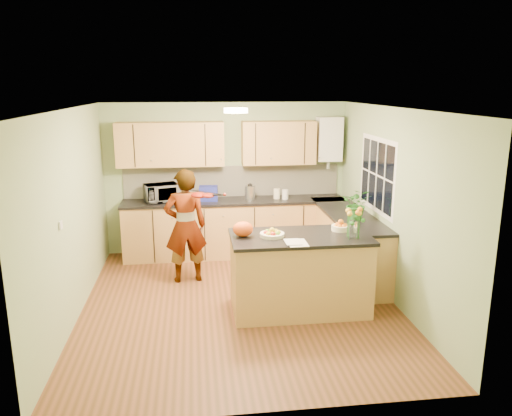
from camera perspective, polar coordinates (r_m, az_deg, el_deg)
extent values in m
plane|color=#553518|center=(6.62, -1.88, -10.84)|extent=(4.50, 4.50, 0.00)
cube|color=white|center=(6.02, -2.07, 11.32)|extent=(4.00, 4.50, 0.02)
cube|color=#90AB7A|center=(8.40, -3.39, 3.44)|extent=(4.00, 0.02, 2.50)
cube|color=#90AB7A|center=(4.07, 0.97, -7.99)|extent=(4.00, 0.02, 2.50)
cube|color=#90AB7A|center=(6.35, -20.25, -0.83)|extent=(0.02, 4.50, 2.50)
cube|color=#90AB7A|center=(6.68, 15.36, 0.24)|extent=(0.02, 4.50, 2.50)
cube|color=tan|center=(8.30, -2.48, -2.36)|extent=(3.60, 0.60, 0.90)
cube|color=black|center=(8.17, -2.51, 0.79)|extent=(3.64, 0.62, 0.04)
cube|color=tan|center=(7.56, 10.44, -4.21)|extent=(0.60, 2.20, 0.90)
cube|color=black|center=(7.43, 10.52, -0.76)|extent=(0.62, 2.24, 0.04)
cube|color=beige|center=(8.40, -2.70, 3.10)|extent=(3.60, 0.02, 0.52)
cube|color=tan|center=(8.13, -9.76, 7.19)|extent=(1.70, 0.34, 0.70)
cube|color=tan|center=(8.24, 2.59, 7.47)|extent=(1.20, 0.34, 0.70)
cube|color=white|center=(8.43, 8.34, 7.82)|extent=(0.40, 0.30, 0.72)
cylinder|color=silver|center=(8.48, 8.24, 5.13)|extent=(0.06, 0.06, 0.20)
cube|color=white|center=(7.17, 13.66, 3.70)|extent=(0.01, 1.30, 1.05)
cube|color=black|center=(7.17, 13.63, 3.70)|extent=(0.01, 1.18, 0.92)
cube|color=white|center=(5.77, -21.43, -1.84)|extent=(0.02, 0.09, 0.09)
cylinder|color=#FFEABF|center=(6.32, -2.32, 11.07)|extent=(0.30, 0.30, 0.06)
cylinder|color=white|center=(6.32, -2.32, 11.34)|extent=(0.10, 0.10, 0.02)
cube|color=tan|center=(6.30, 4.99, -7.59)|extent=(1.67, 0.83, 0.94)
cube|color=black|center=(6.14, 5.09, -3.33)|extent=(1.71, 0.88, 0.04)
cylinder|color=#F9EFC7|center=(6.06, 1.85, -3.07)|extent=(0.30, 0.30, 0.04)
cylinder|color=#F9EFC7|center=(6.40, 9.64, -2.25)|extent=(0.23, 0.23, 0.07)
cylinder|color=silver|center=(6.09, 11.00, -2.43)|extent=(0.11, 0.11, 0.21)
ellipsoid|color=#EA4E13|center=(6.05, -1.50, -2.42)|extent=(0.30, 0.28, 0.19)
cube|color=silver|center=(5.83, 4.75, -3.98)|extent=(0.22, 0.30, 0.01)
imported|color=#DEA387|center=(7.15, -8.06, -2.06)|extent=(0.65, 0.47, 1.64)
imported|color=white|center=(8.17, -10.76, 1.72)|extent=(0.60, 0.49, 0.29)
cube|color=navy|center=(8.14, -5.45, 1.68)|extent=(0.31, 0.24, 0.24)
cylinder|color=silver|center=(8.15, -0.69, 1.75)|extent=(0.17, 0.17, 0.23)
sphere|color=black|center=(8.12, -0.70, 2.83)|extent=(0.08, 0.08, 0.08)
cylinder|color=#F9EFC7|center=(8.26, 2.39, 1.66)|extent=(0.12, 0.12, 0.17)
cylinder|color=white|center=(8.22, 3.36, 1.57)|extent=(0.12, 0.12, 0.16)
imported|color=#2D7326|center=(7.08, 11.47, 0.46)|extent=(0.49, 0.46, 0.44)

